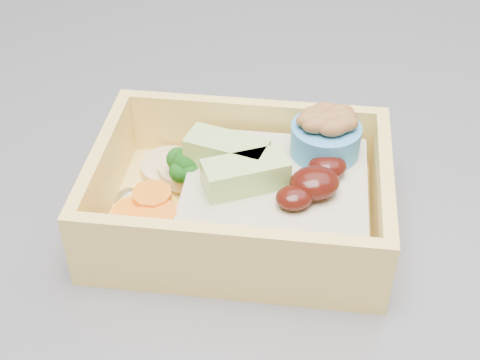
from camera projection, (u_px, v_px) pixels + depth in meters
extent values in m
cube|color=brown|center=(74.00, 3.00, 1.72)|extent=(3.20, 0.60, 0.90)
cube|color=#35353A|center=(10.00, 202.00, 0.46)|extent=(1.24, 0.84, 0.04)
cube|color=#FFD769|center=(240.00, 217.00, 0.41)|extent=(0.21, 0.18, 0.01)
cube|color=#FFD769|center=(251.00, 129.00, 0.44)|extent=(0.17, 0.06, 0.04)
cube|color=#FFD769|center=(226.00, 258.00, 0.35)|extent=(0.17, 0.06, 0.04)
cube|color=#FFD769|center=(382.00, 198.00, 0.39)|extent=(0.04, 0.11, 0.04)
cube|color=#FFD769|center=(104.00, 175.00, 0.41)|extent=(0.04, 0.11, 0.04)
cube|color=tan|center=(275.00, 199.00, 0.40)|extent=(0.13, 0.13, 0.03)
ellipsoid|color=#360C08|center=(315.00, 183.00, 0.38)|extent=(0.04, 0.03, 0.02)
ellipsoid|color=#360C08|center=(327.00, 167.00, 0.39)|extent=(0.03, 0.03, 0.01)
ellipsoid|color=#360C08|center=(294.00, 198.00, 0.37)|extent=(0.03, 0.02, 0.01)
cube|color=#AAD871|center=(245.00, 174.00, 0.38)|extent=(0.05, 0.03, 0.02)
cube|color=#AAD871|center=(227.00, 152.00, 0.40)|extent=(0.05, 0.04, 0.02)
cylinder|color=#76AA5B|center=(189.00, 184.00, 0.42)|extent=(0.01, 0.01, 0.02)
sphere|color=#155413|center=(188.00, 163.00, 0.41)|extent=(0.02, 0.02, 0.02)
sphere|color=#155413|center=(201.00, 162.00, 0.41)|extent=(0.02, 0.02, 0.02)
sphere|color=#155413|center=(179.00, 159.00, 0.41)|extent=(0.02, 0.02, 0.02)
sphere|color=#155413|center=(191.00, 174.00, 0.41)|extent=(0.01, 0.01, 0.01)
sphere|color=#155413|center=(180.00, 172.00, 0.41)|extent=(0.01, 0.01, 0.01)
sphere|color=#155413|center=(191.00, 158.00, 0.42)|extent=(0.01, 0.01, 0.01)
cylinder|color=yellow|center=(148.00, 227.00, 0.39)|extent=(0.04, 0.04, 0.02)
cylinder|color=orange|center=(147.00, 209.00, 0.38)|extent=(0.02, 0.02, 0.00)
cylinder|color=orange|center=(132.00, 213.00, 0.38)|extent=(0.02, 0.02, 0.00)
cylinder|color=orange|center=(157.00, 214.00, 0.37)|extent=(0.02, 0.02, 0.00)
cylinder|color=orange|center=(152.00, 195.00, 0.38)|extent=(0.02, 0.02, 0.00)
cylinder|color=tan|center=(170.00, 168.00, 0.44)|extent=(0.04, 0.04, 0.01)
cylinder|color=tan|center=(189.00, 169.00, 0.43)|extent=(0.04, 0.04, 0.01)
ellipsoid|color=silver|center=(218.00, 158.00, 0.44)|extent=(0.02, 0.02, 0.02)
ellipsoid|color=silver|center=(130.00, 203.00, 0.40)|extent=(0.02, 0.02, 0.02)
cylinder|color=#3E91D4|center=(325.00, 140.00, 0.41)|extent=(0.04, 0.04, 0.02)
ellipsoid|color=brown|center=(327.00, 120.00, 0.40)|extent=(0.02, 0.02, 0.01)
ellipsoid|color=brown|center=(342.00, 117.00, 0.40)|extent=(0.02, 0.02, 0.01)
ellipsoid|color=brown|center=(315.00, 114.00, 0.40)|extent=(0.02, 0.02, 0.01)
ellipsoid|color=brown|center=(334.00, 128.00, 0.39)|extent=(0.02, 0.02, 0.01)
ellipsoid|color=brown|center=(317.00, 125.00, 0.39)|extent=(0.02, 0.02, 0.01)
ellipsoid|color=brown|center=(344.00, 124.00, 0.40)|extent=(0.02, 0.02, 0.01)
ellipsoid|color=brown|center=(325.00, 110.00, 0.41)|extent=(0.02, 0.02, 0.01)
ellipsoid|color=brown|center=(339.00, 112.00, 0.40)|extent=(0.02, 0.02, 0.01)
ellipsoid|color=brown|center=(311.00, 120.00, 0.40)|extent=(0.02, 0.02, 0.01)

